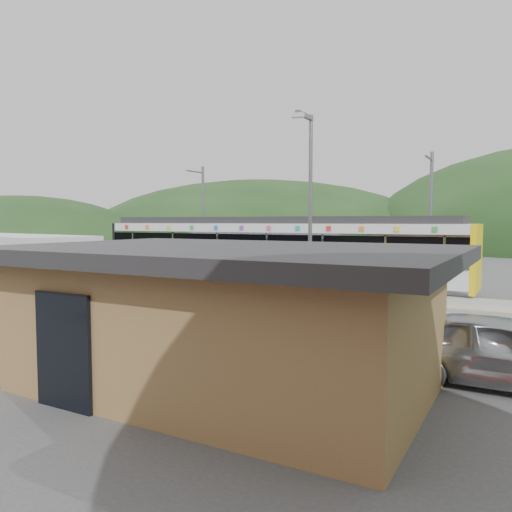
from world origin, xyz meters
The scene contains 10 objects.
ground centered at (0.00, 0.00, 0.00)m, with size 120.00×120.00×0.00m, color #4C4C4F.
hills centered at (6.19, 5.29, 0.00)m, with size 146.00×149.00×26.00m.
platform centered at (0.00, 3.30, 0.15)m, with size 26.00×3.20×0.30m, color #9E9E99.
yellow_line centered at (0.00, 2.00, 0.30)m, with size 26.00×0.10×0.01m, color yellow.
train centered at (-0.68, 6.00, 2.06)m, with size 20.44×3.01×3.74m.
catenary_mast_west centered at (-7.00, 8.56, 3.65)m, with size 0.18×1.80×7.00m.
catenary_mast_east centered at (7.00, 8.56, 3.65)m, with size 0.18×1.80×7.00m.
station_shelter centered at (6.00, -9.01, 1.55)m, with size 9.20×6.20×3.00m.
car centered at (11.04, -6.15, 0.79)m, with size 1.86×4.62×1.57m, color silver.
lamp_post centered at (5.56, -3.67, 4.01)m, with size 0.35×1.16×6.74m.
Camera 1 is at (11.58, -17.78, 3.52)m, focal length 35.00 mm.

